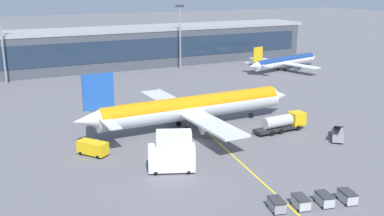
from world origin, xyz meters
The scene contains 15 objects.
ground_plane centered at (0.00, 0.00, 0.00)m, with size 700.00×700.00×0.00m, color slate.
apron_lead_in_line centered at (3.17, 2.00, 0.00)m, with size 0.30×80.00×0.01m, color yellow.
terminal_building centered at (-11.21, 77.37, 6.45)m, with size 179.99×16.92×12.87m.
main_airliner centered at (2.29, 8.02, 4.01)m, with size 45.27×35.76×12.17m.
fuel_tanker centered at (16.62, -1.53, 1.75)m, with size 10.91×3.08×3.25m.
crew_van centered at (-18.41, 2.08, 1.31)m, with size 4.64×5.28×2.30m.
belt_loader centered at (22.53, -9.51, 0.99)m, with size 5.60×6.01×3.49m.
catering_lift centered at (-9.66, -9.63, 3.07)m, with size 7.24×4.87×6.30m.
baggage_cart_0 centered at (-3.07, -25.95, 0.78)m, with size 2.14×2.93×1.48m.
baggage_cart_1 centered at (0.04, -26.69, 0.78)m, with size 2.14×2.93×1.48m.
baggage_cart_2 centered at (3.15, -27.43, 0.78)m, with size 2.14×2.93×1.48m.
baggage_cart_3 centered at (6.27, -28.17, 0.78)m, with size 2.14×2.93×1.48m.
commuter_jet_near centered at (55.28, 48.14, 2.84)m, with size 32.27×25.85×8.53m.
apron_light_mast_0 centered at (-26.47, 65.41, 14.68)m, with size 2.80×0.50×25.33m.
apron_light_mast_1 centered at (26.47, 65.41, 12.12)m, with size 2.80×0.50×20.39m.
Camera 1 is at (-34.17, -65.55, 26.70)m, focal length 41.87 mm.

